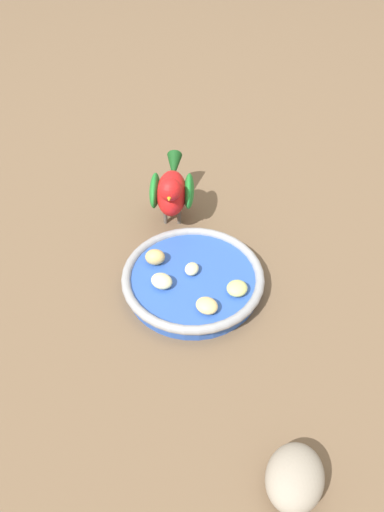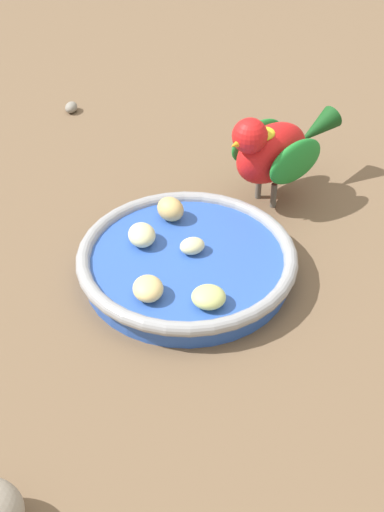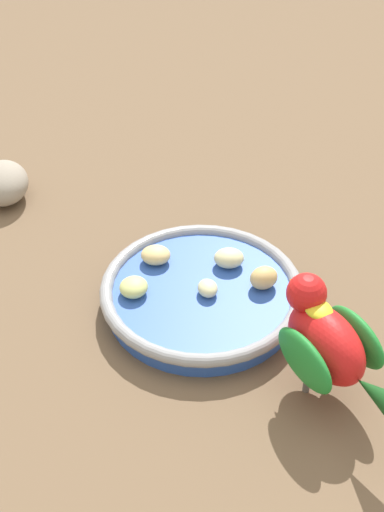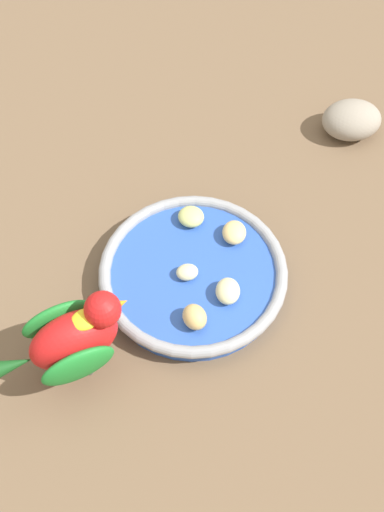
{
  "view_description": "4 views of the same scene",
  "coord_description": "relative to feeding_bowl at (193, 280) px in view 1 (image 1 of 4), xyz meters",
  "views": [
    {
      "loc": [
        0.43,
        0.37,
        0.62
      ],
      "look_at": [
        0.01,
        0.0,
        0.07
      ],
      "focal_mm": 35.45,
      "sensor_mm": 36.0,
      "label": 1
    },
    {
      "loc": [
        0.03,
        0.59,
        0.5
      ],
      "look_at": [
        0.01,
        0.03,
        0.04
      ],
      "focal_mm": 51.08,
      "sensor_mm": 36.0,
      "label": 2
    },
    {
      "loc": [
        -0.6,
        -0.08,
        0.59
      ],
      "look_at": [
        0.03,
        0.02,
        0.06
      ],
      "focal_mm": 52.19,
      "sensor_mm": 36.0,
      "label": 3
    },
    {
      "loc": [
        0.1,
        -0.42,
        0.72
      ],
      "look_at": [
        0.01,
        0.01,
        0.05
      ],
      "focal_mm": 47.58,
      "sensor_mm": 36.0,
      "label": 4
    }
  ],
  "objects": [
    {
      "name": "apple_piece_0",
      "position": [
        0.05,
        -0.02,
        0.02
      ],
      "size": [
        0.03,
        0.04,
        0.02
      ],
      "primitive_type": "ellipsoid",
      "rotation": [
        0.0,
        0.0,
        4.9
      ],
      "color": "beige",
      "rests_on": "feeding_bowl"
    },
    {
      "name": "feeding_bowl",
      "position": [
        0.0,
        0.0,
        0.0
      ],
      "size": [
        0.23,
        0.23,
        0.03
      ],
      "color": "#2D56B7",
      "rests_on": "ground_plane"
    },
    {
      "name": "rock_large",
      "position": [
        0.17,
        0.3,
        0.01
      ],
      "size": [
        0.1,
        0.09,
        0.05
      ],
      "primitive_type": "ellipsoid",
      "rotation": [
        0.0,
        0.0,
        3.47
      ],
      "color": "gray",
      "rests_on": "ground_plane"
    },
    {
      "name": "apple_piece_3",
      "position": [
        0.04,
        0.06,
        0.02
      ],
      "size": [
        0.03,
        0.04,
        0.02
      ],
      "primitive_type": "ellipsoid",
      "rotation": [
        0.0,
        0.0,
        4.84
      ],
      "color": "#E5C67F",
      "rests_on": "feeding_bowl"
    },
    {
      "name": "apple_piece_1",
      "position": [
        0.02,
        -0.07,
        0.02
      ],
      "size": [
        0.04,
        0.04,
        0.03
      ],
      "primitive_type": "ellipsoid",
      "rotation": [
        0.0,
        0.0,
        5.38
      ],
      "color": "tan",
      "rests_on": "feeding_bowl"
    },
    {
      "name": "apple_piece_4",
      "position": [
        -0.01,
        -0.01,
        0.02
      ],
      "size": [
        0.03,
        0.03,
        0.02
      ],
      "primitive_type": "ellipsoid",
      "rotation": [
        0.0,
        0.0,
        0.4
      ],
      "color": "beige",
      "rests_on": "feeding_bowl"
    },
    {
      "name": "ground_plane",
      "position": [
        -0.01,
        -0.01,
        -0.02
      ],
      "size": [
        4.0,
        4.0,
        0.0
      ],
      "primitive_type": "plane",
      "color": "brown"
    },
    {
      "name": "apple_piece_2",
      "position": [
        -0.02,
        0.07,
        0.02
      ],
      "size": [
        0.04,
        0.04,
        0.02
      ],
      "primitive_type": "ellipsoid",
      "rotation": [
        0.0,
        0.0,
        6.12
      ],
      "color": "#C6D17A",
      "rests_on": "feeding_bowl"
    },
    {
      "name": "parrot",
      "position": [
        -0.1,
        -0.14,
        0.05
      ],
      "size": [
        0.15,
        0.13,
        0.12
      ],
      "rotation": [
        0.0,
        0.0,
        0.68
      ],
      "color": "#59544C",
      "rests_on": "ground_plane"
    }
  ]
}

